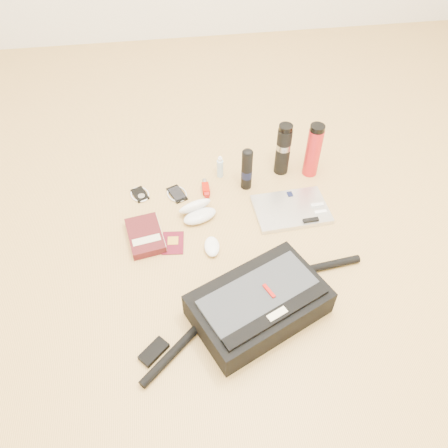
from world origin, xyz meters
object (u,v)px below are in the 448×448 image
at_px(book, 145,236).
at_px(laptop, 291,209).
at_px(messenger_bag, 258,304).
at_px(thermos_black, 283,149).
at_px(thermos_red, 313,151).

bearing_deg(book, laptop, -3.88).
height_order(messenger_bag, thermos_black, thermos_black).
bearing_deg(laptop, messenger_bag, -120.18).
distance_m(messenger_bag, thermos_black, 0.82).
bearing_deg(messenger_bag, thermos_red, 36.87).
height_order(laptop, thermos_black, thermos_black).
relative_size(thermos_black, thermos_red, 0.97).
distance_m(messenger_bag, laptop, 0.56).
height_order(messenger_bag, book, messenger_bag).
bearing_deg(book, thermos_red, 11.27).
relative_size(laptop, thermos_black, 1.26).
bearing_deg(messenger_bag, book, 109.00).
relative_size(messenger_bag, book, 3.87).
xyz_separation_m(book, thermos_red, (0.80, 0.31, 0.12)).
bearing_deg(messenger_bag, thermos_black, 46.46).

